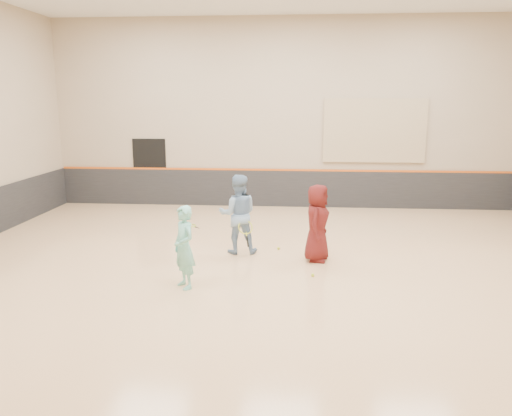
# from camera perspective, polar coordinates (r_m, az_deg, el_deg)

# --- Properties ---
(room) EXTENTS (15.04, 12.04, 6.22)m
(room) POSITION_cam_1_polar(r_m,az_deg,el_deg) (10.51, 2.64, -2.30)
(room) COLOR tan
(room) RESTS_ON ground
(wainscot_back) EXTENTS (14.90, 0.04, 1.20)m
(wainscot_back) POSITION_cam_1_polar(r_m,az_deg,el_deg) (16.39, 3.33, 2.23)
(wainscot_back) COLOR #232326
(wainscot_back) RESTS_ON floor
(accent_stripe) EXTENTS (14.90, 0.03, 0.06)m
(accent_stripe) POSITION_cam_1_polar(r_m,az_deg,el_deg) (16.29, 3.36, 4.37)
(accent_stripe) COLOR #D85914
(accent_stripe) RESTS_ON wall_back
(acoustic_panel) EXTENTS (3.20, 0.08, 2.00)m
(acoustic_panel) POSITION_cam_1_polar(r_m,az_deg,el_deg) (16.34, 13.39, 8.60)
(acoustic_panel) COLOR tan
(acoustic_panel) RESTS_ON wall_back
(doorway) EXTENTS (1.10, 0.05, 2.20)m
(doorway) POSITION_cam_1_polar(r_m,az_deg,el_deg) (17.02, -12.01, 4.05)
(doorway) COLOR black
(doorway) RESTS_ON floor
(girl) EXTENTS (0.65, 0.68, 1.57)m
(girl) POSITION_cam_1_polar(r_m,az_deg,el_deg) (9.35, -8.21, -4.46)
(girl) COLOR #7CD7C6
(girl) RESTS_ON floor
(instructor) EXTENTS (0.95, 0.78, 1.82)m
(instructor) POSITION_cam_1_polar(r_m,az_deg,el_deg) (11.36, -2.07, -0.70)
(instructor) COLOR #80A1C6
(instructor) RESTS_ON floor
(young_man) EXTENTS (0.71, 0.93, 1.69)m
(young_man) POSITION_cam_1_polar(r_m,az_deg,el_deg) (10.89, 7.01, -1.71)
(young_man) COLOR #551514
(young_man) RESTS_ON floor
(held_racket) EXTENTS (0.40, 0.40, 0.67)m
(held_racket) POSITION_cam_1_polar(r_m,az_deg,el_deg) (11.10, -1.22, -2.21)
(held_racket) COLOR #CBD52E
(held_racket) RESTS_ON instructor
(spare_racket) EXTENTS (0.60, 0.60, 0.07)m
(spare_racket) POSITION_cam_1_polar(r_m,az_deg,el_deg) (14.05, -7.41, -1.93)
(spare_racket) COLOR #92BD29
(spare_racket) RESTS_ON floor
(ball_under_racket) EXTENTS (0.07, 0.07, 0.07)m
(ball_under_racket) POSITION_cam_1_polar(r_m,az_deg,el_deg) (10.10, 6.50, -7.62)
(ball_under_racket) COLOR #C7DE33
(ball_under_racket) RESTS_ON floor
(ball_in_hand) EXTENTS (0.07, 0.07, 0.07)m
(ball_in_hand) POSITION_cam_1_polar(r_m,az_deg,el_deg) (10.71, 7.53, -0.60)
(ball_in_hand) COLOR yellow
(ball_in_hand) RESTS_ON young_man
(ball_beside_spare) EXTENTS (0.07, 0.07, 0.07)m
(ball_beside_spare) POSITION_cam_1_polar(r_m,az_deg,el_deg) (11.78, 2.59, -4.63)
(ball_beside_spare) COLOR yellow
(ball_beside_spare) RESTS_ON floor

